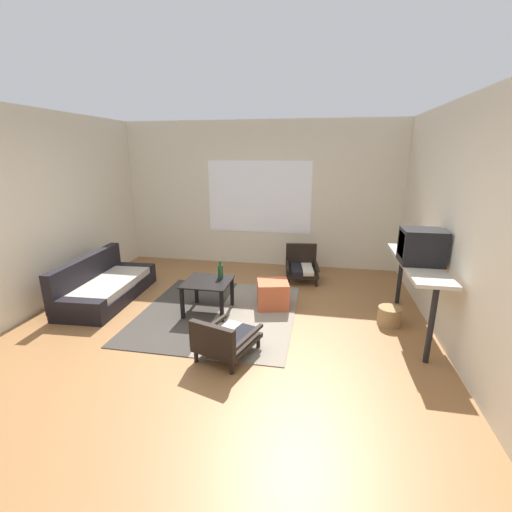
% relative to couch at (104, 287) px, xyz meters
% --- Properties ---
extents(ground_plane, '(7.80, 7.80, 0.00)m').
position_rel_couch_xyz_m(ground_plane, '(1.96, -0.82, -0.20)').
color(ground_plane, olive).
extents(far_wall_with_window, '(5.60, 0.13, 2.70)m').
position_rel_couch_xyz_m(far_wall_with_window, '(1.96, 2.24, 1.15)').
color(far_wall_with_window, beige).
rests_on(far_wall_with_window, ground).
extents(side_wall_right, '(0.12, 6.60, 2.70)m').
position_rel_couch_xyz_m(side_wall_right, '(4.62, -0.52, 1.15)').
color(side_wall_right, beige).
rests_on(side_wall_right, ground).
extents(side_wall_left, '(0.12, 6.60, 2.70)m').
position_rel_couch_xyz_m(side_wall_left, '(-0.70, -0.52, 1.15)').
color(side_wall_left, beige).
rests_on(side_wall_left, ground).
extents(area_rug, '(2.08, 2.26, 0.01)m').
position_rel_couch_xyz_m(area_rug, '(1.81, -0.15, -0.20)').
color(area_rug, '#38332D').
rests_on(area_rug, ground).
extents(couch, '(0.84, 1.74, 0.65)m').
position_rel_couch_xyz_m(couch, '(0.00, 0.00, 0.00)').
color(couch, black).
rests_on(couch, ground).
extents(coffee_table, '(0.62, 0.61, 0.46)m').
position_rel_couch_xyz_m(coffee_table, '(1.67, -0.15, 0.17)').
color(coffee_table, black).
rests_on(coffee_table, ground).
extents(armchair_by_window, '(0.61, 0.70, 0.58)m').
position_rel_couch_xyz_m(armchair_by_window, '(2.84, 1.44, 0.05)').
color(armchair_by_window, black).
rests_on(armchair_by_window, ground).
extents(armchair_striped_foreground, '(0.70, 0.77, 0.48)m').
position_rel_couch_xyz_m(armchair_striped_foreground, '(2.19, -1.20, 0.02)').
color(armchair_striped_foreground, black).
rests_on(armchair_striped_foreground, ground).
extents(ottoman_orange, '(0.51, 0.51, 0.38)m').
position_rel_couch_xyz_m(ottoman_orange, '(2.51, 0.19, -0.01)').
color(ottoman_orange, '#BC5633').
rests_on(ottoman_orange, ground).
extents(console_shelf, '(0.42, 1.67, 0.88)m').
position_rel_couch_xyz_m(console_shelf, '(4.30, -0.12, 0.58)').
color(console_shelf, beige).
rests_on(console_shelf, ground).
extents(crt_television, '(0.46, 0.39, 0.40)m').
position_rel_couch_xyz_m(crt_television, '(4.29, -0.20, 0.88)').
color(crt_television, black).
rests_on(crt_television, console_shelf).
extents(clay_vase, '(0.26, 0.26, 0.33)m').
position_rel_couch_xyz_m(clay_vase, '(4.30, 0.14, 0.79)').
color(clay_vase, '#935B38').
rests_on(clay_vase, console_shelf).
extents(glass_bottle, '(0.07, 0.07, 0.25)m').
position_rel_couch_xyz_m(glass_bottle, '(1.81, 0.00, 0.36)').
color(glass_bottle, '#194723').
rests_on(glass_bottle, coffee_table).
extents(wicker_basket, '(0.29, 0.29, 0.23)m').
position_rel_couch_xyz_m(wicker_basket, '(4.06, -0.07, -0.08)').
color(wicker_basket, '#9E7A4C').
rests_on(wicker_basket, ground).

